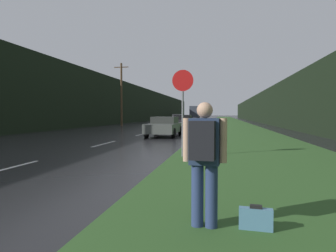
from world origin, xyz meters
name	(u,v)px	position (x,y,z in m)	size (l,w,h in m)	color
grass_verge	(231,125)	(6.98, 40.00, 0.01)	(6.00, 240.00, 0.02)	#2D5123
lane_stripe_b	(3,170)	(0.00, 7.37, 0.00)	(0.12, 3.00, 0.01)	silver
lane_stripe_c	(105,144)	(0.00, 14.37, 0.00)	(0.12, 3.00, 0.01)	silver
lane_stripe_d	(142,134)	(0.00, 21.37, 0.00)	(0.12, 3.00, 0.01)	silver
treeline_far_side	(129,104)	(-9.98, 50.00, 3.25)	(2.00, 140.00, 6.50)	black
treeline_near_side	(268,107)	(12.98, 50.00, 2.52)	(2.00, 140.00, 5.03)	black
utility_pole_far	(121,94)	(-6.46, 35.80, 3.99)	(1.80, 0.24, 7.72)	#4C3823
stop_sign	(183,103)	(4.38, 10.55, 1.85)	(0.72, 0.07, 2.97)	slate
hitchhiker_with_backpack	(204,156)	(5.46, 4.21, 0.93)	(0.56, 0.42, 1.62)	navy
suitcase	(256,219)	(6.11, 4.25, 0.15)	(0.42, 0.14, 0.33)	teal
car_passing_near	(164,126)	(1.99, 19.80, 0.66)	(1.90, 4.66, 1.29)	#4C514C
car_passing_far	(183,122)	(1.99, 29.34, 0.71)	(1.91, 4.33, 1.38)	black
car_oncoming	(177,118)	(-1.99, 52.88, 0.73)	(1.83, 4.75, 1.45)	#BCBCBC
delivery_truck	(195,112)	(-1.99, 87.97, 1.95)	(2.46, 8.30, 3.70)	black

